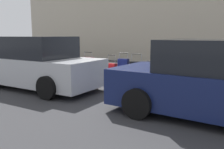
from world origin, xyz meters
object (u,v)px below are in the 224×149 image
object	(u,v)px
suitcase_teal_3	(167,76)
suitcase_red_7	(112,71)
suitcase_olive_8	(99,70)
fire_hydrant	(70,64)
suitcase_silver_4	(151,75)
suitcase_navy_6	(123,69)
bollard_post	(57,64)
suitcase_maroon_2	(185,74)
parked_car_silver_1	(37,64)
parked_car_navy_0	(220,82)
suitcase_olive_1	(204,78)
suitcase_black_5	(136,71)
suitcase_maroon_9	(88,66)

from	to	relation	value
suitcase_teal_3	suitcase_red_7	size ratio (longest dim) A/B	1.00
suitcase_red_7	suitcase_olive_8	size ratio (longest dim) A/B	1.54
fire_hydrant	suitcase_silver_4	bearing A→B (deg)	-179.46
suitcase_navy_6	bollard_post	size ratio (longest dim) A/B	1.30
suitcase_maroon_2	parked_car_silver_1	xyz separation A→B (m)	(4.16, 2.16, 0.25)
suitcase_navy_6	bollard_post	bearing A→B (deg)	3.24
suitcase_maroon_2	parked_car_navy_0	distance (m)	2.54
suitcase_olive_1	suitcase_olive_8	bearing A→B (deg)	1.10
fire_hydrant	parked_car_navy_0	bearing A→B (deg)	160.56
suitcase_black_5	suitcase_olive_1	bearing A→B (deg)	-179.00
suitcase_silver_4	suitcase_olive_8	world-z (taller)	suitcase_silver_4
fire_hydrant	parked_car_navy_0	size ratio (longest dim) A/B	0.17
suitcase_navy_6	suitcase_olive_8	bearing A→B (deg)	2.87
parked_car_navy_0	parked_car_silver_1	size ratio (longest dim) A/B	1.03
bollard_post	parked_car_silver_1	distance (m)	2.26
suitcase_black_5	parked_car_silver_1	xyz separation A→B (m)	(2.52, 2.12, 0.30)
suitcase_teal_3	suitcase_navy_6	world-z (taller)	suitcase_navy_6
suitcase_silver_4	fire_hydrant	size ratio (longest dim) A/B	0.95
suitcase_teal_3	parked_car_silver_1	distance (m)	4.18
suitcase_red_7	suitcase_maroon_2	bearing A→B (deg)	-179.59
suitcase_olive_1	suitcase_olive_8	distance (m)	3.76
fire_hydrant	suitcase_navy_6	bearing A→B (deg)	-179.44
suitcase_navy_6	suitcase_maroon_9	world-z (taller)	suitcase_navy_6
suitcase_maroon_2	bollard_post	world-z (taller)	suitcase_maroon_2
suitcase_silver_4	parked_car_silver_1	world-z (taller)	parked_car_silver_1
suitcase_maroon_2	suitcase_silver_4	world-z (taller)	suitcase_maroon_2
suitcase_silver_4	suitcase_navy_6	bearing A→B (deg)	0.51
suitcase_navy_6	suitcase_olive_8	xyz separation A→B (m)	(1.03, 0.05, -0.12)
suitcase_olive_1	suitcase_black_5	distance (m)	2.21
suitcase_red_7	fire_hydrant	distance (m)	2.00
suitcase_olive_1	parked_car_navy_0	xyz separation A→B (m)	(-0.75, 2.16, 0.31)
bollard_post	parked_car_silver_1	bearing A→B (deg)	118.99
suitcase_maroon_9	parked_car_navy_0	world-z (taller)	parked_car_navy_0
suitcase_maroon_2	suitcase_maroon_9	bearing A→B (deg)	0.02
suitcase_silver_4	suitcase_maroon_9	size ratio (longest dim) A/B	0.79
suitcase_maroon_2	suitcase_olive_8	world-z (taller)	suitcase_maroon_2
suitcase_silver_4	suitcase_teal_3	bearing A→B (deg)	175.61
suitcase_maroon_9	suitcase_teal_3	bearing A→B (deg)	179.00
suitcase_silver_4	suitcase_olive_8	xyz separation A→B (m)	(2.09, 0.06, -0.01)
suitcase_silver_4	suitcase_maroon_2	bearing A→B (deg)	-179.20
suitcase_teal_3	suitcase_olive_8	size ratio (longest dim) A/B	1.53
suitcase_red_7	suitcase_olive_8	bearing A→B (deg)	6.17
suitcase_olive_1	suitcase_red_7	distance (m)	3.23
suitcase_black_5	suitcase_teal_3	bearing A→B (deg)	179.27
suitcase_silver_4	suitcase_red_7	xyz separation A→B (m)	(1.56, 0.00, 0.01)
suitcase_maroon_2	suitcase_navy_6	distance (m)	2.16
suitcase_navy_6	parked_car_silver_1	bearing A→B (deg)	46.98
suitcase_olive_1	parked_car_navy_0	distance (m)	2.30
suitcase_black_5	suitcase_maroon_9	xyz separation A→B (m)	(2.11, -0.04, 0.02)
suitcase_silver_4	bollard_post	distance (m)	4.15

